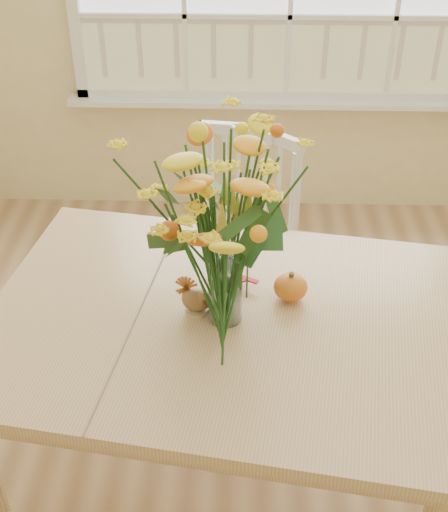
{
  "coord_description": "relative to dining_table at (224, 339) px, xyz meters",
  "views": [
    {
      "loc": [
        -0.23,
        -1.42,
        2.19
      ],
      "look_at": [
        -0.28,
        0.24,
        1.02
      ],
      "focal_mm": 48.0,
      "sensor_mm": 36.0,
      "label": 1
    }
  ],
  "objects": [
    {
      "name": "turkey_figurine",
      "position": [
        -0.09,
        0.02,
        0.14
      ],
      "size": [
        0.11,
        0.09,
        0.12
      ],
      "rotation": [
        0.0,
        0.0,
        -0.22
      ],
      "color": "#CCB78C",
      "rests_on": "dining_table"
    },
    {
      "name": "dining_table",
      "position": [
        0.0,
        0.0,
        0.0
      ],
      "size": [
        1.64,
        1.28,
        0.8
      ],
      "rotation": [
        0.0,
        0.0,
        -0.16
      ],
      "color": "tan",
      "rests_on": "floor"
    },
    {
      "name": "dark_gourd",
      "position": [
        0.02,
        0.18,
        0.12
      ],
      "size": [
        0.13,
        0.08,
        0.06
      ],
      "color": "#38160F",
      "rests_on": "dining_table"
    },
    {
      "name": "pumpkin",
      "position": [
        0.21,
        0.1,
        0.13
      ],
      "size": [
        0.11,
        0.11,
        0.09
      ],
      "primitive_type": "ellipsoid",
      "color": "#C54F17",
      "rests_on": "dining_table"
    },
    {
      "name": "windsor_chair",
      "position": [
        0.05,
        0.82,
        -0.15
      ],
      "size": [
        0.6,
        0.59,
        0.99
      ],
      "rotation": [
        0.0,
        0.0,
        -0.42
      ],
      "color": "white",
      "rests_on": "floor"
    },
    {
      "name": "flower_vase",
      "position": [
        0.0,
        -0.0,
        0.45
      ],
      "size": [
        0.5,
        0.5,
        0.59
      ],
      "color": "white",
      "rests_on": "dining_table"
    }
  ]
}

